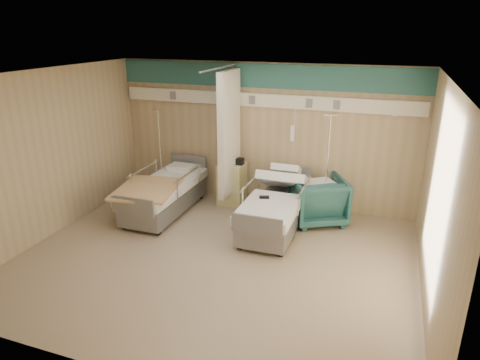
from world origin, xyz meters
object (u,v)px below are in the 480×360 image
object	(u,v)px
bedside_cabinet	(232,183)
iv_stand_left	(162,179)
bed_left	(165,198)
visitor_armchair	(318,200)
bed_right	(275,213)
iv_stand_right	(325,198)

from	to	relation	value
bedside_cabinet	iv_stand_left	world-z (taller)	iv_stand_left
bed_left	visitor_armchair	xyz separation A→B (m)	(2.85, 0.60, 0.12)
bed_right	visitor_armchair	world-z (taller)	visitor_armchair
iv_stand_right	iv_stand_left	size ratio (longest dim) A/B	1.06
bed_left	iv_stand_left	xyz separation A→B (m)	(-0.48, 0.77, 0.07)
bed_right	iv_stand_left	xyz separation A→B (m)	(-2.68, 0.77, 0.07)
bed_right	bed_left	bearing A→B (deg)	180.00
iv_stand_left	iv_stand_right	bearing A→B (deg)	0.12
bed_left	iv_stand_right	world-z (taller)	iv_stand_right
bed_left	visitor_armchair	size ratio (longest dim) A/B	2.28
bed_right	iv_stand_right	xyz separation A→B (m)	(0.75, 0.78, 0.09)
visitor_armchair	iv_stand_right	size ratio (longest dim) A/B	0.48
bed_right	bedside_cabinet	world-z (taller)	bedside_cabinet
bed_right	bedside_cabinet	size ratio (longest dim) A/B	2.54
bedside_cabinet	iv_stand_right	world-z (taller)	iv_stand_right
visitor_armchair	iv_stand_left	xyz separation A→B (m)	(-3.33, 0.17, -0.05)
bedside_cabinet	visitor_armchair	size ratio (longest dim) A/B	0.90
bed_left	visitor_armchair	distance (m)	2.91
bed_right	bed_left	distance (m)	2.20
bed_right	iv_stand_left	bearing A→B (deg)	163.97
bed_left	iv_stand_right	bearing A→B (deg)	14.75
iv_stand_right	iv_stand_left	distance (m)	3.43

